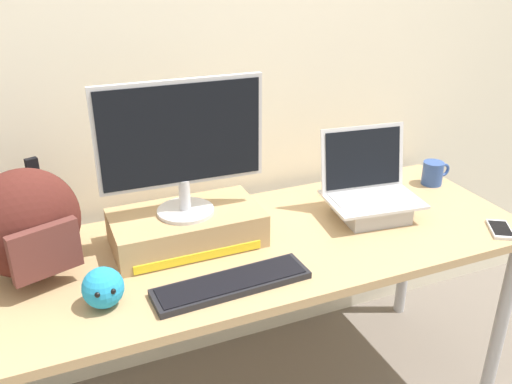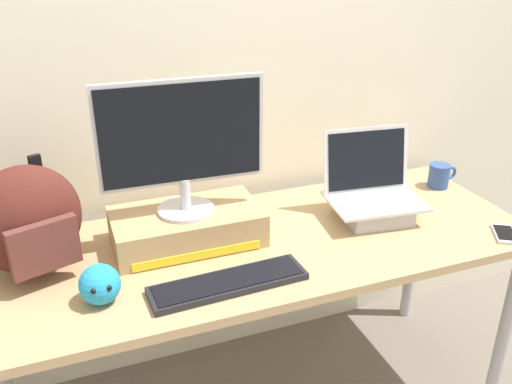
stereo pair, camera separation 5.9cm
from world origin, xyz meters
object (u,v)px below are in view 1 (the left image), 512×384
Objects in this scene: desktop_monitor at (182,143)px; external_keyboard at (232,283)px; messenger_backpack at (26,224)px; coffee_mug at (433,173)px; open_laptop at (370,199)px; cell_phone at (500,229)px; toner_box_yellow at (187,228)px; plush_toy at (103,288)px.

external_keyboard is (0.05, -0.29, -0.33)m from desktop_monitor.
coffee_mug is (1.51, 0.06, -0.11)m from messenger_backpack.
open_laptop is 2.80× the size of coffee_mug.
coffee_mug is at bearing 25.32° from open_laptop.
coffee_mug reaches higher than external_keyboard.
external_keyboard is 3.16× the size of cell_phone.
messenger_backpack is at bearing 147.12° from external_keyboard.
plush_toy is (-0.30, -0.24, 0.00)m from toner_box_yellow.
toner_box_yellow is at bearing -167.59° from cell_phone.
plush_toy is (-0.35, 0.05, 0.05)m from external_keyboard.
coffee_mug is at bearing 17.43° from external_keyboard.
external_keyboard is (0.05, -0.29, -0.04)m from toner_box_yellow.
desktop_monitor is at bearing -176.11° from coffee_mug.
external_keyboard is 0.35m from plush_toy.
messenger_backpack reaches higher than plush_toy.
toner_box_yellow is 4.22× the size of plush_toy.
desktop_monitor reaches higher than toner_box_yellow.
external_keyboard is at bearing -160.16° from coffee_mug.
cell_phone is (1.47, -0.35, -0.16)m from messenger_backpack.
external_keyboard is at bearing -81.18° from toner_box_yellow.
desktop_monitor is at bearing -19.67° from messenger_backpack.
external_keyboard is 0.96m from cell_phone.
plush_toy is at bearing -139.98° from desktop_monitor.
desktop_monitor is at bearing -167.53° from cell_phone.
desktop_monitor reaches higher than open_laptop.
messenger_backpack is 3.34× the size of plush_toy.
toner_box_yellow is at bearing 89.28° from desktop_monitor.
desktop_monitor is 4.55× the size of plush_toy.
open_laptop is at bearing -5.35° from toner_box_yellow.
coffee_mug is (1.04, 0.07, -0.01)m from toner_box_yellow.
messenger_backpack is at bearing -177.10° from open_laptop.
toner_box_yellow is 3.26× the size of cell_phone.
desktop_monitor is 1.48× the size of open_laptop.
plush_toy is (-0.96, -0.18, -0.01)m from open_laptop.
coffee_mug is at bearing -15.95° from messenger_backpack.
cell_phone is (0.34, -0.28, -0.06)m from open_laptop.
coffee_mug is 0.41m from cell_phone.
open_laptop is (0.66, -0.06, -0.28)m from desktop_monitor.
open_laptop is at bearing 18.13° from external_keyboard.
toner_box_yellow reaches higher than external_keyboard.
open_laptop is 2.37× the size of cell_phone.
plush_toy is (0.17, -0.25, -0.11)m from messenger_backpack.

